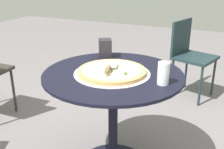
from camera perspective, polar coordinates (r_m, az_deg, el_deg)
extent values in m
cylinder|color=black|center=(1.69, 0.22, 0.10)|extent=(0.87, 0.87, 0.02)
cylinder|color=black|center=(1.84, 0.21, -10.08)|extent=(0.06, 0.06, 0.68)
cylinder|color=silver|center=(1.67, 0.00, 0.28)|extent=(0.47, 0.47, 0.00)
cylinder|color=tan|center=(1.67, 0.00, 0.69)|extent=(0.42, 0.42, 0.02)
cylinder|color=beige|center=(1.66, 0.00, 1.09)|extent=(0.36, 0.36, 0.00)
sphere|color=#345E25|center=(1.58, 2.87, 0.16)|extent=(0.02, 0.02, 0.02)
sphere|color=#2F642A|center=(1.61, -1.32, 0.57)|extent=(0.02, 0.02, 0.02)
sphere|color=silver|center=(1.76, 3.29, 2.37)|extent=(0.02, 0.02, 0.02)
sphere|color=#386F2E|center=(1.62, -0.02, 0.70)|extent=(0.01, 0.01, 0.01)
sphere|color=#F6E0C0|center=(1.69, 0.80, 1.63)|extent=(0.01, 0.01, 0.01)
cube|color=silver|center=(1.69, -0.27, 2.04)|extent=(0.12, 0.10, 0.00)
cube|color=brown|center=(1.59, -0.91, 1.05)|extent=(0.11, 0.05, 0.02)
cylinder|color=white|center=(1.52, 10.68, 0.23)|extent=(0.07, 0.07, 0.13)
cube|color=#232228|center=(1.96, -1.45, 5.46)|extent=(0.13, 0.12, 0.13)
cube|color=#1C2E32|center=(3.01, 16.95, 3.37)|extent=(0.48, 0.48, 0.03)
cube|color=#1C2E32|center=(3.03, 14.27, 7.63)|extent=(0.37, 0.13, 0.36)
cylinder|color=#1C2E32|center=(3.17, 20.40, -0.56)|extent=(0.02, 0.02, 0.43)
cylinder|color=#1C2E32|center=(2.88, 17.98, -2.36)|extent=(0.02, 0.02, 0.43)
cylinder|color=#1C2E32|center=(3.28, 15.21, 0.82)|extent=(0.02, 0.02, 0.43)
cylinder|color=#1C2E32|center=(3.01, 12.40, -0.78)|extent=(0.02, 0.02, 0.43)
cylinder|color=#302A25|center=(2.80, -19.86, -3.19)|extent=(0.02, 0.02, 0.44)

